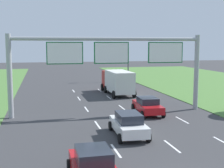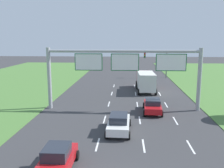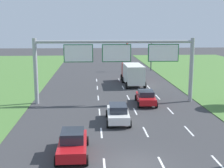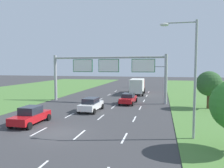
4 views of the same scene
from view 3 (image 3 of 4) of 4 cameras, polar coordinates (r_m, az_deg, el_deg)
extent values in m
plane|color=#38383A|center=(19.35, 3.98, -14.73)|extent=(200.00, 200.00, 0.00)
cube|color=white|center=(19.20, -1.38, -14.89)|extent=(0.14, 2.40, 0.01)
cube|color=white|center=(24.75, -1.95, -8.90)|extent=(0.14, 2.40, 0.01)
cube|color=white|center=(30.47, -2.30, -5.13)|extent=(0.14, 2.40, 0.01)
cube|color=white|center=(36.28, -2.53, -2.56)|extent=(0.14, 2.40, 0.01)
cube|color=white|center=(42.14, -2.70, -0.70)|extent=(0.14, 2.40, 0.01)
cube|color=white|center=(48.04, -2.83, 0.71)|extent=(0.14, 2.40, 0.01)
cube|color=white|center=(19.64, 9.21, -14.43)|extent=(0.14, 2.40, 0.01)
cube|color=white|center=(25.09, 6.16, -8.68)|extent=(0.14, 2.40, 0.01)
cube|color=white|center=(30.75, 4.26, -5.01)|extent=(0.14, 2.40, 0.01)
cube|color=white|center=(36.51, 2.97, -2.48)|extent=(0.14, 2.40, 0.01)
cube|color=white|center=(42.34, 2.04, -0.64)|extent=(0.14, 2.40, 0.01)
cube|color=white|center=(48.22, 1.34, 0.75)|extent=(0.14, 2.40, 0.01)
cube|color=white|center=(20.67, 18.99, -13.58)|extent=(0.14, 2.40, 0.01)
cube|color=white|center=(25.90, 13.89, -8.32)|extent=(0.14, 2.40, 0.01)
cube|color=white|center=(31.41, 10.62, -4.82)|extent=(0.14, 2.40, 0.01)
cube|color=white|center=(37.07, 8.36, -2.37)|extent=(0.14, 2.40, 0.01)
cube|color=white|center=(42.83, 6.71, -0.58)|extent=(0.14, 2.40, 0.01)
cube|color=white|center=(48.64, 5.45, 0.80)|extent=(0.14, 2.40, 0.01)
cube|color=red|center=(33.52, 6.19, -2.62)|extent=(1.99, 4.45, 0.61)
cube|color=#232833|center=(33.39, 6.21, -1.66)|extent=(1.66, 2.11, 0.55)
cylinder|color=black|center=(35.07, 4.39, -2.51)|extent=(0.25, 0.65, 0.64)
cylinder|color=black|center=(35.28, 7.32, -2.49)|extent=(0.25, 0.65, 0.64)
cylinder|color=black|center=(31.92, 4.92, -3.84)|extent=(0.25, 0.65, 0.64)
cylinder|color=black|center=(32.15, 8.13, -3.81)|extent=(0.25, 0.65, 0.64)
cube|color=red|center=(20.71, -7.19, -11.09)|extent=(1.80, 4.33, 0.64)
cube|color=#232833|center=(20.52, -7.23, -9.35)|extent=(1.47, 1.86, 0.67)
cylinder|color=black|center=(22.39, -9.31, -10.33)|extent=(0.22, 0.64, 0.64)
cylinder|color=black|center=(22.30, -4.59, -10.31)|extent=(0.22, 0.64, 0.64)
cylinder|color=black|center=(19.44, -10.18, -13.71)|extent=(0.22, 0.64, 0.64)
cylinder|color=black|center=(19.33, -4.67, -13.72)|extent=(0.22, 0.64, 0.64)
cube|color=white|center=(27.23, 1.09, -5.63)|extent=(1.91, 4.29, 0.66)
cube|color=#232833|center=(26.98, 1.10, -4.39)|extent=(1.54, 2.20, 0.60)
cylinder|color=black|center=(28.80, -0.92, -5.41)|extent=(0.24, 0.65, 0.64)
cylinder|color=black|center=(28.89, 2.74, -5.36)|extent=(0.24, 0.65, 0.64)
cylinder|color=black|center=(25.80, -0.78, -7.33)|extent=(0.24, 0.65, 0.64)
cylinder|color=black|center=(25.90, 3.32, -7.28)|extent=(0.24, 0.65, 0.64)
cube|color=#B21E19|center=(47.47, 3.22, 2.47)|extent=(2.24, 2.14, 2.20)
cube|color=silver|center=(43.57, 3.95, 1.91)|extent=(2.47, 5.58, 2.47)
cylinder|color=black|center=(47.99, 1.79, 1.24)|extent=(0.30, 0.91, 0.90)
cylinder|color=black|center=(48.30, 4.45, 1.28)|extent=(0.30, 0.91, 0.90)
cylinder|color=black|center=(45.73, 2.02, 0.77)|extent=(0.30, 0.91, 0.90)
cylinder|color=black|center=(46.07, 5.01, 0.81)|extent=(0.30, 0.91, 0.90)
cylinder|color=black|center=(41.50, 2.72, -0.25)|extent=(0.30, 0.91, 0.90)
cylinder|color=black|center=(41.88, 6.01, -0.19)|extent=(0.30, 0.91, 0.90)
cylinder|color=#9EA0A5|center=(33.97, -13.80, 2.24)|extent=(0.44, 0.44, 7.00)
cylinder|color=#9EA0A5|center=(35.14, 14.30, 2.49)|extent=(0.44, 0.44, 7.00)
cylinder|color=#9EA0A5|center=(33.22, 0.50, 7.74)|extent=(16.80, 0.32, 0.32)
cube|color=#0C5B28|center=(33.25, -6.17, 5.60)|extent=(3.09, 0.12, 1.89)
cube|color=white|center=(33.18, -6.17, 5.59)|extent=(2.93, 0.01, 1.73)
cube|color=#0C5B28|center=(33.32, 0.84, 5.67)|extent=(3.10, 0.12, 1.89)
cube|color=white|center=(33.26, 0.85, 5.66)|extent=(2.94, 0.01, 1.73)
cube|color=#0C5B28|center=(34.09, 9.38, 5.64)|extent=(3.32, 0.12, 1.89)
cube|color=white|center=(34.03, 9.40, 5.63)|extent=(3.16, 0.01, 1.73)
cylinder|color=#47494F|center=(58.55, 7.18, 5.19)|extent=(0.20, 0.20, 5.60)
cylinder|color=#47494F|center=(57.99, 5.03, 7.60)|extent=(4.50, 0.14, 0.14)
cube|color=black|center=(57.73, 2.79, 6.97)|extent=(0.32, 0.36, 1.10)
sphere|color=red|center=(57.51, 2.82, 7.33)|extent=(0.22, 0.22, 0.22)
sphere|color=orange|center=(57.53, 2.82, 6.96)|extent=(0.22, 0.22, 0.22)
sphere|color=green|center=(57.56, 2.81, 6.59)|extent=(0.22, 0.22, 0.22)
camera|label=1|loc=(7.55, -30.73, -7.62)|focal=50.00mm
camera|label=2|loc=(6.21, 23.71, 6.97)|focal=40.00mm
camera|label=4|loc=(10.88, 73.62, -13.49)|focal=35.00mm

